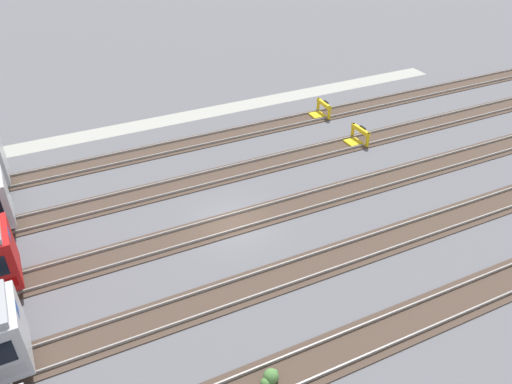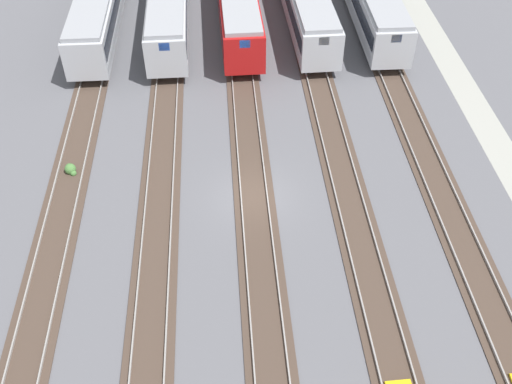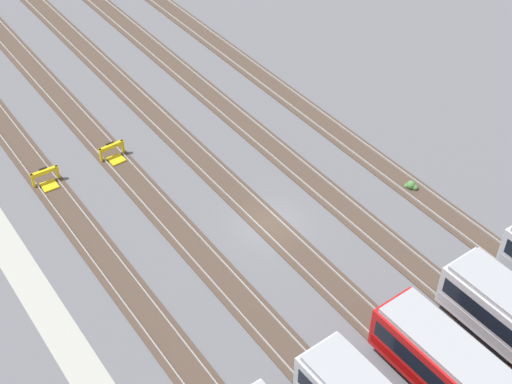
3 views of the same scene
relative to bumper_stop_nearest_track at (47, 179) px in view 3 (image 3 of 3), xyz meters
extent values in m
plane|color=#5B5B60|center=(12.46, 10.38, -0.51)|extent=(400.00, 400.00, 0.00)
cube|color=#9E9E93|center=(12.46, -4.66, -0.51)|extent=(54.00, 2.00, 0.01)
cube|color=#47382D|center=(12.46, 0.01, -0.48)|extent=(90.00, 2.23, 0.06)
cube|color=gray|center=(12.46, 0.73, -0.38)|extent=(90.00, 0.07, 0.15)
cube|color=gray|center=(12.46, -0.71, -0.38)|extent=(90.00, 0.07, 0.15)
cube|color=#47382D|center=(12.46, 5.19, -0.48)|extent=(90.00, 2.23, 0.06)
cube|color=gray|center=(12.46, 5.91, -0.38)|extent=(90.00, 0.07, 0.15)
cube|color=gray|center=(12.46, 4.48, -0.38)|extent=(90.00, 0.07, 0.15)
cube|color=#47382D|center=(12.46, 10.38, -0.48)|extent=(90.00, 2.24, 0.06)
cube|color=gray|center=(12.46, 11.10, -0.38)|extent=(90.00, 0.07, 0.15)
cube|color=gray|center=(12.46, 9.66, -0.38)|extent=(90.00, 0.07, 0.15)
cube|color=#47382D|center=(12.46, 15.56, -0.48)|extent=(90.00, 2.23, 0.06)
cube|color=gray|center=(12.46, 16.28, -0.38)|extent=(90.00, 0.07, 0.15)
cube|color=gray|center=(12.46, 14.85, -0.38)|extent=(90.00, 0.07, 0.15)
cube|color=#47382D|center=(12.46, 20.75, -0.48)|extent=(90.00, 2.23, 0.06)
cube|color=gray|center=(12.46, 21.47, -0.38)|extent=(90.00, 0.07, 0.15)
cube|color=gray|center=(12.46, 20.03, -0.38)|extent=(90.00, 0.07, 0.15)
cube|color=blue|center=(23.79, 10.21, 2.54)|extent=(0.09, 0.70, 0.56)
cube|color=black|center=(27.17, 10.27, -0.16)|extent=(3.64, 2.30, 0.70)
cube|color=blue|center=(23.79, 15.46, 2.54)|extent=(0.09, 0.70, 0.56)
cube|color=black|center=(27.17, 15.50, -0.16)|extent=(3.63, 2.29, 0.70)
cube|color=blue|center=(23.79, 4.98, 2.54)|extent=(0.10, 0.70, 0.56)
cube|color=gold|center=(-0.20, 0.91, 0.06)|extent=(0.19, 0.19, 1.15)
cube|color=gold|center=(-0.28, -0.89, 0.06)|extent=(0.19, 0.19, 1.15)
cube|color=gold|center=(-0.24, 0.01, 0.49)|extent=(0.32, 2.01, 0.30)
cube|color=gold|center=(0.31, -0.01, -0.42)|extent=(1.14, 1.12, 0.18)
cube|color=black|center=(-0.42, 0.02, 0.49)|extent=(0.14, 0.60, 0.44)
cube|color=gold|center=(-0.21, 6.09, 0.06)|extent=(0.19, 0.19, 1.15)
cube|color=gold|center=(-0.16, 4.30, 0.06)|extent=(0.19, 0.19, 1.15)
cube|color=gold|center=(-0.19, 5.19, 0.49)|extent=(0.30, 2.01, 0.30)
cube|color=gold|center=(0.36, 5.21, -0.42)|extent=(1.13, 1.11, 0.18)
cube|color=black|center=(-0.37, 5.19, 0.49)|extent=(0.14, 0.60, 0.44)
sphere|color=#4C7F3D|center=(15.20, 20.73, -0.23)|extent=(0.64, 0.64, 0.64)
sphere|color=#4C7F3D|center=(15.50, 20.85, -0.33)|extent=(0.44, 0.44, 0.44)
sphere|color=#4C7F3D|center=(14.98, 20.55, -0.37)|extent=(0.36, 0.36, 0.36)
camera|label=1|loc=(21.20, 31.87, 17.24)|focal=35.00mm
camera|label=2|loc=(-11.33, 11.94, 22.19)|focal=42.00mm
camera|label=3|loc=(40.01, -10.30, 32.22)|focal=50.00mm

